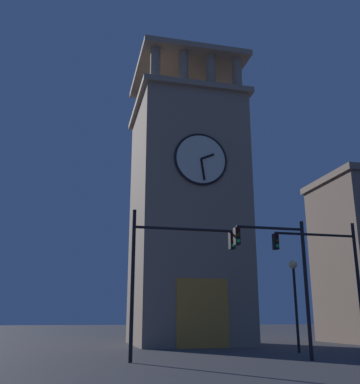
{
  "coord_description": "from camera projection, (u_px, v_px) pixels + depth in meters",
  "views": [
    {
      "loc": [
        7.47,
        27.85,
        1.66
      ],
      "look_at": [
        0.39,
        -2.29,
        10.46
      ],
      "focal_mm": 41.75,
      "sensor_mm": 36.0,
      "label": 1
    }
  ],
  "objects": [
    {
      "name": "traffic_signal_mid",
      "position": [
        332.0,
        266.0,
        21.49
      ],
      "size": [
        4.42,
        0.41,
        6.27
      ],
      "color": "black",
      "rests_on": "ground_plane"
    },
    {
      "name": "traffic_signal_near",
      "position": [
        167.0,
        261.0,
        18.76
      ],
      "size": [
        4.53,
        0.41,
        6.13
      ],
      "color": "black",
      "rests_on": "ground_plane"
    },
    {
      "name": "street_lamp",
      "position": [
        295.0,
        286.0,
        23.33
      ],
      "size": [
        0.44,
        0.44,
        4.64
      ],
      "color": "black",
      "rests_on": "ground_plane"
    },
    {
      "name": "clocktower",
      "position": [
        186.0,
        212.0,
        31.87
      ],
      "size": [
        7.77,
        8.4,
        22.8
      ],
      "color": "gray",
      "rests_on": "ground_plane"
    },
    {
      "name": "ground_plane",
      "position": [
        195.0,
        347.0,
        27.26
      ],
      "size": [
        200.0,
        200.0,
        0.0
      ],
      "primitive_type": "plane",
      "color": "#424247"
    },
    {
      "name": "traffic_signal_far",
      "position": [
        283.0,
        265.0,
        19.18
      ],
      "size": [
        3.28,
        0.41,
        5.84
      ],
      "color": "black",
      "rests_on": "ground_plane"
    }
  ]
}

